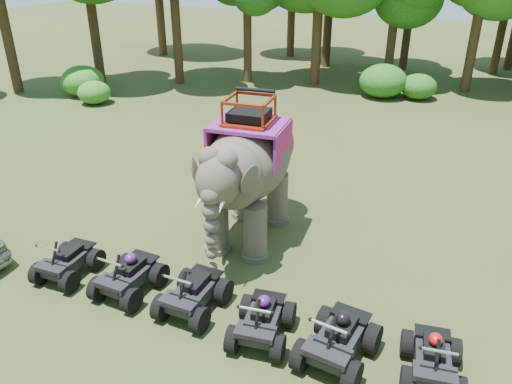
# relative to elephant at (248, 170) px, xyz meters

# --- Properties ---
(ground) EXTENTS (110.00, 110.00, 0.00)m
(ground) POSITION_rel_elephant_xyz_m (0.57, -1.99, -2.13)
(ground) COLOR #47381E
(ground) RESTS_ON ground
(elephant) EXTENTS (2.64, 5.24, 4.26)m
(elephant) POSITION_rel_elephant_xyz_m (0.00, 0.00, 0.00)
(elephant) COLOR #4D4338
(elephant) RESTS_ON ground
(atv_0) EXTENTS (1.23, 1.65, 1.20)m
(atv_0) POSITION_rel_elephant_xyz_m (-3.48, -3.72, -1.53)
(atv_0) COLOR black
(atv_0) RESTS_ON ground
(atv_1) EXTENTS (1.32, 1.76, 1.26)m
(atv_1) POSITION_rel_elephant_xyz_m (-1.61, -3.66, -1.50)
(atv_1) COLOR black
(atv_1) RESTS_ON ground
(atv_2) EXTENTS (1.31, 1.77, 1.28)m
(atv_2) POSITION_rel_elephant_xyz_m (0.19, -3.64, -1.49)
(atv_2) COLOR black
(atv_2) RESTS_ON ground
(atv_3) EXTENTS (1.43, 1.82, 1.24)m
(atv_3) POSITION_rel_elephant_xyz_m (2.02, -3.86, -1.51)
(atv_3) COLOR black
(atv_3) RESTS_ON ground
(atv_4) EXTENTS (1.58, 2.01, 1.37)m
(atv_4) POSITION_rel_elephant_xyz_m (3.71, -3.84, -1.45)
(atv_4) COLOR black
(atv_4) RESTS_ON ground
(atv_5) EXTENTS (1.39, 1.76, 1.20)m
(atv_5) POSITION_rel_elephant_xyz_m (5.55, -3.57, -1.53)
(atv_5) COLOR black
(atv_5) RESTS_ON ground
(tree_0) EXTENTS (5.43, 5.43, 7.75)m
(tree_0) POSITION_rel_elephant_xyz_m (0.57, 19.87, 1.75)
(tree_0) COLOR #195114
(tree_0) RESTS_ON ground
(tree_1) EXTENTS (5.92, 5.92, 8.46)m
(tree_1) POSITION_rel_elephant_xyz_m (5.12, 19.95, 2.10)
(tree_1) COLOR #195114
(tree_1) RESTS_ON ground
(tree_23) EXTENTS (6.30, 6.30, 9.00)m
(tree_23) POSITION_rel_elephant_xyz_m (-19.04, 9.45, 2.37)
(tree_23) COLOR #195114
(tree_23) RESTS_ON ground
(tree_24) EXTENTS (6.57, 6.57, 9.39)m
(tree_24) POSITION_rel_elephant_xyz_m (-16.16, 13.35, 2.57)
(tree_24) COLOR #195114
(tree_24) RESTS_ON ground
(tree_25) EXTENTS (5.74, 5.74, 8.20)m
(tree_25) POSITION_rel_elephant_xyz_m (-11.38, 14.99, 1.97)
(tree_25) COLOR #195114
(tree_25) RESTS_ON ground
(tree_26) EXTENTS (4.79, 4.79, 6.84)m
(tree_26) POSITION_rel_elephant_xyz_m (-7.62, 17.01, 1.29)
(tree_26) COLOR #195114
(tree_26) RESTS_ON ground
(tree_27) EXTENTS (6.76, 6.76, 9.66)m
(tree_27) POSITION_rel_elephant_xyz_m (-3.55, 18.05, 2.70)
(tree_27) COLOR #195114
(tree_27) RESTS_ON ground
(tree_33) EXTENTS (5.16, 5.16, 7.38)m
(tree_33) POSITION_rel_elephant_xyz_m (6.66, 25.56, 1.56)
(tree_33) COLOR #195114
(tree_33) RESTS_ON ground
(tree_37) EXTENTS (5.63, 5.63, 8.04)m
(tree_37) POSITION_rel_elephant_xyz_m (0.87, 24.41, 1.89)
(tree_37) COLOR #195114
(tree_37) RESTS_ON ground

